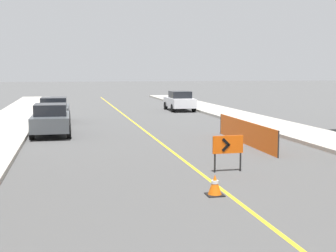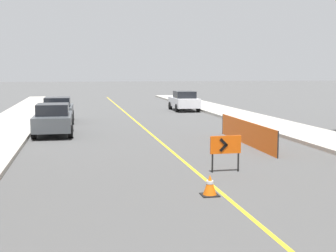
# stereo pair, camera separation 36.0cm
# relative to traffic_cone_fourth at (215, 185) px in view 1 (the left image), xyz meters

# --- Properties ---
(lane_stripe) EXTENTS (0.12, 66.59, 0.01)m
(lane_stripe) POSITION_rel_traffic_cone_fourth_xyz_m (0.37, 12.87, -0.27)
(lane_stripe) COLOR gold
(lane_stripe) RESTS_ON ground_plane
(sidewalk_right) EXTENTS (3.13, 66.59, 0.17)m
(sidewalk_right) POSITION_rel_traffic_cone_fourth_xyz_m (7.93, 12.87, -0.19)
(sidewalk_right) COLOR #ADA89E
(sidewalk_right) RESTS_ON ground_plane
(traffic_cone_fourth) EXTENTS (0.45, 0.45, 0.55)m
(traffic_cone_fourth) POSITION_rel_traffic_cone_fourth_xyz_m (0.00, 0.00, 0.00)
(traffic_cone_fourth) COLOR black
(traffic_cone_fourth) RESTS_ON ground_plane
(arrow_barricade_primary) EXTENTS (1.02, 0.10, 1.17)m
(arrow_barricade_primary) POSITION_rel_traffic_cone_fourth_xyz_m (1.28, 2.64, 0.56)
(arrow_barricade_primary) COLOR #EF560C
(arrow_barricade_primary) RESTS_ON ground_plane
(safety_mesh_fence) EXTENTS (0.15, 6.97, 1.03)m
(safety_mesh_fence) POSITION_rel_traffic_cone_fourth_xyz_m (3.95, 7.92, 0.24)
(safety_mesh_fence) COLOR #EF560C
(safety_mesh_fence) RESTS_ON ground_plane
(parked_car_curb_near) EXTENTS (1.94, 4.32, 1.59)m
(parked_car_curb_near) POSITION_rel_traffic_cone_fourth_xyz_m (-4.51, 12.62, 0.53)
(parked_car_curb_near) COLOR #474C51
(parked_car_curb_near) RESTS_ON ground_plane
(parked_car_curb_mid) EXTENTS (1.94, 4.34, 1.59)m
(parked_car_curb_mid) POSITION_rel_traffic_cone_fourth_xyz_m (-4.49, 18.51, 0.53)
(parked_car_curb_mid) COLOR #474C51
(parked_car_curb_mid) RESTS_ON ground_plane
(parked_car_curb_far) EXTENTS (1.94, 4.32, 1.59)m
(parked_car_curb_far) POSITION_rel_traffic_cone_fourth_xyz_m (5.23, 25.44, 0.53)
(parked_car_curb_far) COLOR silver
(parked_car_curb_far) RESTS_ON ground_plane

